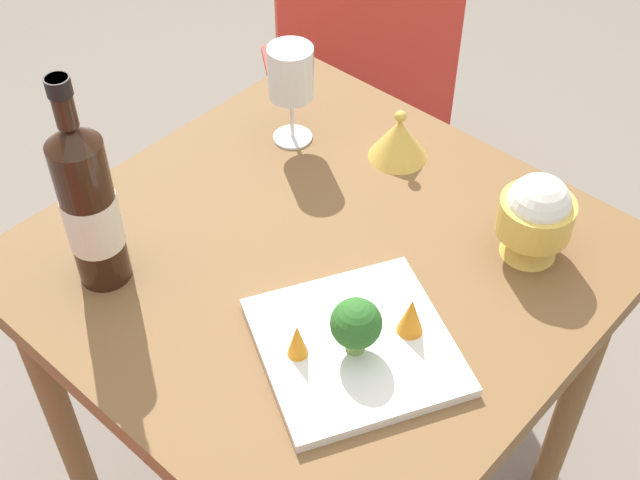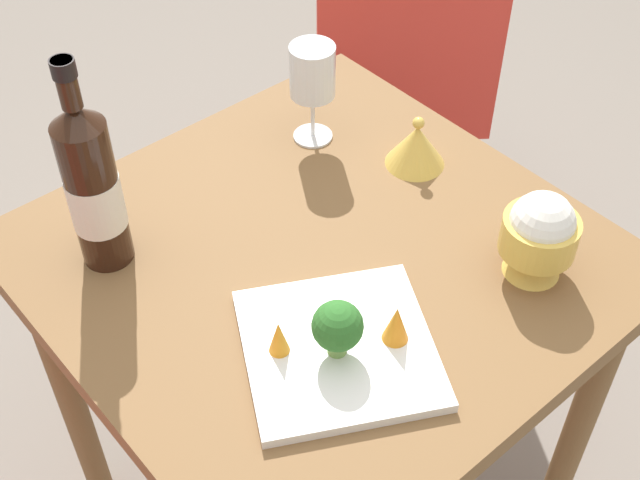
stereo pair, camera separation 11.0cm
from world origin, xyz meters
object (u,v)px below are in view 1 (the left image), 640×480
(chair_near_window, at_px, (360,77))
(rice_bowl, at_px, (536,216))
(broccoli_floret, at_px, (356,324))
(carrot_garnish_left, at_px, (411,316))
(wine_bottle, at_px, (89,206))
(wine_glass, at_px, (291,75))
(serving_plate, at_px, (355,346))
(carrot_garnish_right, at_px, (297,340))
(rice_bowl_lid, at_px, (399,138))

(chair_near_window, height_order, rice_bowl, rice_bowl)
(broccoli_floret, height_order, carrot_garnish_left, broccoli_floret)
(wine_bottle, xyz_separation_m, rice_bowl, (-0.45, 0.43, -0.06))
(wine_glass, bearing_deg, serving_plate, 53.77)
(serving_plate, xyz_separation_m, broccoli_floret, (0.01, 0.01, 0.06))
(wine_glass, relative_size, broccoli_floret, 2.09)
(rice_bowl, xyz_separation_m, carrot_garnish_right, (0.38, -0.12, -0.03))
(broccoli_floret, relative_size, carrot_garnish_right, 1.57)
(chair_near_window, xyz_separation_m, wine_bottle, (0.89, 0.26, 0.35))
(serving_plate, relative_size, carrot_garnish_right, 6.18)
(wine_bottle, relative_size, carrot_garnish_right, 6.20)
(wine_glass, distance_m, carrot_garnish_left, 0.48)
(wine_glass, relative_size, carrot_garnish_left, 2.98)
(chair_near_window, distance_m, rice_bowl_lid, 0.61)
(rice_bowl, distance_m, carrot_garnish_left, 0.25)
(wine_glass, distance_m, rice_bowl_lid, 0.21)
(carrot_garnish_left, bearing_deg, chair_near_window, -136.16)
(rice_bowl_lid, relative_size, carrot_garnish_right, 1.82)
(broccoli_floret, bearing_deg, serving_plate, -144.55)
(serving_plate, height_order, broccoli_floret, broccoli_floret)
(wine_glass, bearing_deg, carrot_garnish_left, 63.03)
(wine_glass, xyz_separation_m, carrot_garnish_left, (0.21, 0.42, -0.08))
(chair_near_window, height_order, rice_bowl_lid, chair_near_window)
(serving_plate, bearing_deg, wine_glass, -126.23)
(chair_near_window, bearing_deg, wine_glass, -115.15)
(wine_glass, bearing_deg, carrot_garnish_right, 44.33)
(wine_bottle, bearing_deg, rice_bowl, 136.33)
(chair_near_window, height_order, wine_bottle, wine_bottle)
(chair_near_window, bearing_deg, rice_bowl_lid, -95.81)
(rice_bowl, xyz_separation_m, carrot_garnish_left, (0.25, -0.03, -0.03))
(rice_bowl, relative_size, carrot_garnish_right, 2.59)
(serving_plate, distance_m, carrot_garnish_right, 0.09)
(wine_bottle, xyz_separation_m, serving_plate, (-0.14, 0.36, -0.13))
(chair_near_window, bearing_deg, carrot_garnish_left, -98.01)
(rice_bowl, height_order, rice_bowl_lid, rice_bowl)
(serving_plate, distance_m, carrot_garnish_left, 0.09)
(rice_bowl, height_order, carrot_garnish_left, rice_bowl)
(wine_bottle, distance_m, rice_bowl, 0.63)
(chair_near_window, bearing_deg, rice_bowl, -84.18)
(wine_glass, bearing_deg, broccoli_floret, 53.39)
(wine_bottle, bearing_deg, serving_plate, 110.92)
(serving_plate, height_order, carrot_garnish_left, carrot_garnish_left)
(rice_bowl_lid, height_order, carrot_garnish_right, rice_bowl_lid)
(rice_bowl_lid, bearing_deg, carrot_garnish_right, 21.77)
(wine_bottle, bearing_deg, carrot_garnish_right, 103.01)
(rice_bowl_lid, bearing_deg, wine_bottle, -16.21)
(wine_glass, height_order, rice_bowl_lid, wine_glass)
(wine_glass, height_order, carrot_garnish_left, wine_glass)
(serving_plate, bearing_deg, broccoli_floret, 35.45)
(chair_near_window, xyz_separation_m, broccoli_floret, (0.76, 0.62, 0.28))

